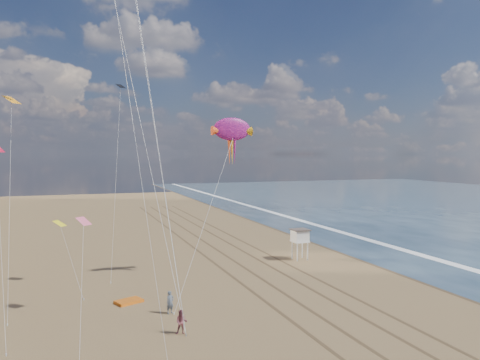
% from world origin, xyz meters
% --- Properties ---
extents(wet_sand, '(260.00, 260.00, 0.00)m').
position_xyz_m(wet_sand, '(19.00, 40.00, 0.00)').
color(wet_sand, '#42301E').
rests_on(wet_sand, ground).
extents(foam, '(260.00, 260.00, 0.00)m').
position_xyz_m(foam, '(23.20, 40.00, 0.00)').
color(foam, white).
rests_on(foam, ground).
extents(tracks, '(7.68, 120.00, 0.01)m').
position_xyz_m(tracks, '(2.55, 30.00, 0.01)').
color(tracks, brown).
rests_on(tracks, ground).
extents(lifeguard_stand, '(1.94, 1.94, 3.50)m').
position_xyz_m(lifeguard_stand, '(8.48, 30.37, 2.70)').
color(lifeguard_stand, white).
rests_on(lifeguard_stand, ground).
extents(grounded_kite, '(2.41, 2.03, 0.23)m').
position_xyz_m(grounded_kite, '(-11.72, 21.21, 0.12)').
color(grounded_kite, orange).
rests_on(grounded_kite, ground).
extents(show_kite, '(5.89, 4.87, 17.87)m').
position_xyz_m(show_kite, '(-1.23, 25.96, 14.39)').
color(show_kite, '#961770').
rests_on(show_kite, ground).
extents(kite_flyer_a, '(0.74, 0.61, 1.72)m').
position_xyz_m(kite_flyer_a, '(-9.09, 17.55, 0.86)').
color(kite_flyer_a, slate).
rests_on(kite_flyer_a, ground).
extents(kite_flyer_b, '(0.95, 0.84, 1.63)m').
position_xyz_m(kite_flyer_b, '(-9.19, 13.27, 0.81)').
color(kite_flyer_b, '#924A54').
rests_on(kite_flyer_b, ground).
extents(small_kites, '(11.62, 16.32, 19.98)m').
position_xyz_m(small_kites, '(-16.15, 24.64, 16.11)').
color(small_kites, blue).
rests_on(small_kites, ground).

